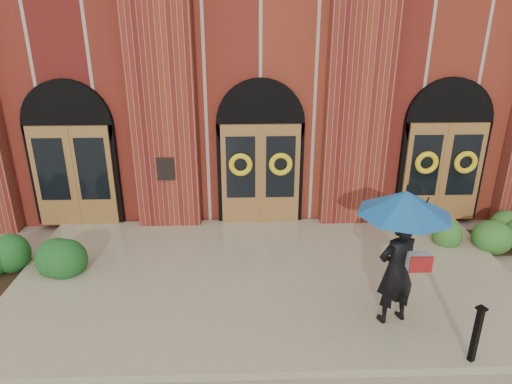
{
  "coord_description": "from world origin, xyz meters",
  "views": [
    {
      "loc": [
        -0.46,
        -7.76,
        5.13
      ],
      "look_at": [
        -0.17,
        1.0,
        1.63
      ],
      "focal_mm": 32.0,
      "sensor_mm": 36.0,
      "label": 1
    }
  ],
  "objects_px": {
    "man_with_umbrella": "(402,233)",
    "metal_post": "(476,333)",
    "hedge_wall_left": "(10,260)",
    "hedge_wall_right": "(484,230)"
  },
  "relations": [
    {
      "from": "man_with_umbrella",
      "to": "metal_post",
      "type": "height_order",
      "value": "man_with_umbrella"
    },
    {
      "from": "metal_post",
      "to": "hedge_wall_left",
      "type": "distance_m",
      "value": 8.69
    },
    {
      "from": "metal_post",
      "to": "hedge_wall_right",
      "type": "xyz_separation_m",
      "value": [
        2.19,
        3.99,
        -0.31
      ]
    },
    {
      "from": "hedge_wall_left",
      "to": "hedge_wall_right",
      "type": "bearing_deg",
      "value": 6.23
    },
    {
      "from": "metal_post",
      "to": "hedge_wall_right",
      "type": "bearing_deg",
      "value": 61.21
    },
    {
      "from": "man_with_umbrella",
      "to": "hedge_wall_left",
      "type": "relative_size",
      "value": 0.78
    },
    {
      "from": "man_with_umbrella",
      "to": "hedge_wall_right",
      "type": "height_order",
      "value": "man_with_umbrella"
    },
    {
      "from": "metal_post",
      "to": "hedge_wall_left",
      "type": "xyz_separation_m",
      "value": [
        -8.21,
        2.85,
        -0.26
      ]
    },
    {
      "from": "man_with_umbrella",
      "to": "metal_post",
      "type": "relative_size",
      "value": 2.48
    },
    {
      "from": "man_with_umbrella",
      "to": "hedge_wall_left",
      "type": "height_order",
      "value": "man_with_umbrella"
    }
  ]
}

